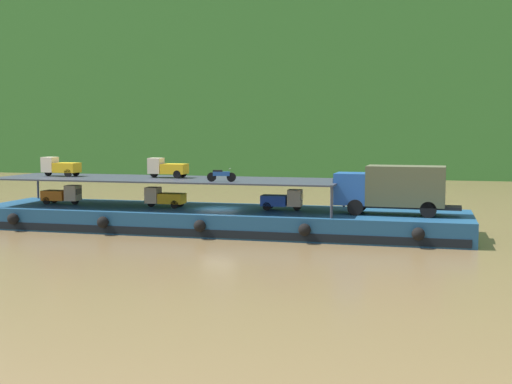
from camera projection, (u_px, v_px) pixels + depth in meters
ground_plane at (218, 230)px, 45.74m from camera, size 400.00×400.00×0.00m
hillside_far_bank at (343, 39)px, 109.17m from camera, size 117.22×34.58×38.39m
cargo_barge at (218, 220)px, 45.64m from camera, size 33.32×7.82×1.50m
covered_lorry at (393, 188)px, 42.21m from camera, size 7.91×2.51×3.10m
cargo_rack at (166, 179)px, 46.36m from camera, size 24.12×6.41×2.00m
mini_truck_lower_stern at (62, 195)px, 48.36m from camera, size 2.77×1.26×1.38m
mini_truck_lower_aft at (164, 197)px, 46.36m from camera, size 2.74×1.20×1.38m
mini_truck_lower_mid at (283, 200)px, 44.78m from camera, size 2.78×1.27×1.38m
mini_truck_upper_stern at (60, 167)px, 48.56m from camera, size 2.77×1.25×1.38m
mini_truck_upper_mid at (167, 168)px, 46.99m from camera, size 2.75×1.22×1.38m
motorcycle_upper_port at (221, 175)px, 43.32m from camera, size 1.90×0.55×0.87m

